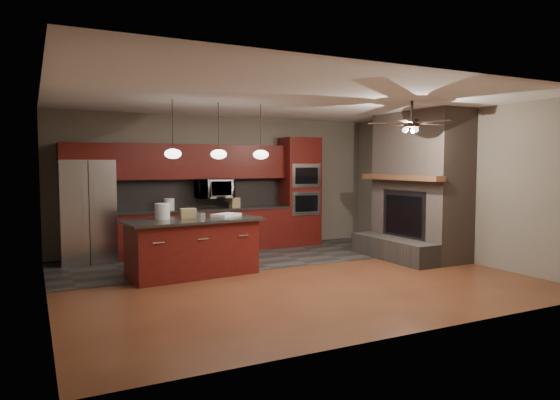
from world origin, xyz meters
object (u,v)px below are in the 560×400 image
kitchen_island (193,247)px  paint_tray (226,215)px  counter_box (235,203)px  refrigerator (87,203)px  microwave (214,189)px  cardboard_box (188,213)px  oven_tower (300,192)px  counter_bucket (169,204)px  white_bucket (162,211)px  paint_can (200,216)px

kitchen_island → paint_tray: 0.81m
kitchen_island → counter_box: (1.47, 1.89, 0.54)m
kitchen_island → refrigerator: bearing=121.7°
microwave → cardboard_box: bearing=-120.6°
oven_tower → microwave: 1.98m
oven_tower → counter_bucket: oven_tower is taller
counter_bucket → microwave: bearing=3.0°
counter_bucket → counter_box: bearing=-2.1°
kitchen_island → white_bucket: bearing=154.7°
refrigerator → counter_box: refrigerator is taller
kitchen_island → oven_tower: bearing=27.2°
microwave → refrigerator: (-2.47, -0.13, -0.21)m
oven_tower → paint_tray: (-2.40, -1.78, -0.25)m
refrigerator → counter_bucket: bearing=3.1°
microwave → refrigerator: 2.48m
refrigerator → paint_tray: (2.04, -1.71, -0.15)m
white_bucket → paint_can: (0.54, -0.29, -0.07)m
paint_tray → counter_box: (0.84, 1.74, 0.06)m
cardboard_box → counter_bucket: 1.79m
paint_can → kitchen_island: bearing=125.4°
oven_tower → counter_box: (-1.56, -0.04, -0.19)m
paint_tray → white_bucket: bearing=149.9°
oven_tower → kitchen_island: bearing=-147.5°
counter_box → white_bucket: bearing=-145.5°
white_bucket → counter_bucket: 1.87m
cardboard_box → refrigerator: bearing=134.4°
kitchen_island → counter_box: size_ratio=10.72×
paint_can → paint_tray: size_ratio=0.35×
kitchen_island → cardboard_box: 0.56m
cardboard_box → counter_box: size_ratio=1.19×
refrigerator → kitchen_island: bearing=-53.0°
kitchen_island → counter_bucket: bearing=81.3°
microwave → counter_box: bearing=-13.7°
oven_tower → white_bucket: (-3.48, -1.78, -0.14)m
oven_tower → microwave: bearing=178.3°
paint_can → counter_box: bearing=55.7°
counter_bucket → kitchen_island: bearing=-93.3°
oven_tower → kitchen_island: (-3.04, -1.94, -0.73)m
white_bucket → paint_tray: 1.09m
microwave → kitchen_island: microwave is taller
paint_can → counter_bucket: size_ratio=0.69×
refrigerator → white_bucket: refrigerator is taller
kitchen_island → counter_bucket: (0.11, 1.94, 0.55)m
microwave → cardboard_box: 2.15m
kitchen_island → paint_tray: bearing=8.6°
microwave → cardboard_box: size_ratio=2.96×
oven_tower → paint_tray: bearing=-143.4°
counter_bucket → paint_tray: bearing=-73.6°
oven_tower → paint_can: bearing=-144.9°
refrigerator → cardboard_box: (1.38, -1.70, -0.09)m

